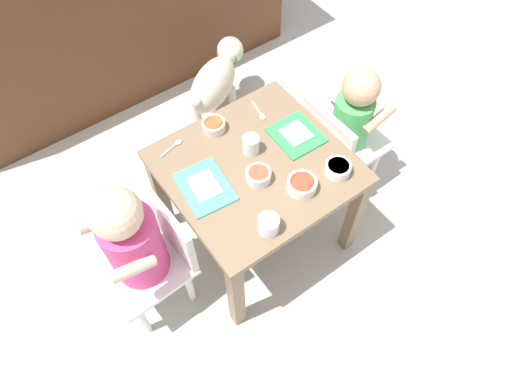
{
  "coord_description": "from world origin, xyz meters",
  "views": [
    {
      "loc": [
        -0.55,
        -0.76,
        1.72
      ],
      "look_at": [
        0.0,
        0.0,
        0.31
      ],
      "focal_mm": 32.57,
      "sensor_mm": 36.0,
      "label": 1
    }
  ],
  "objects_px": {
    "water_cup_right": "(268,225)",
    "veggie_bowl_far": "(259,175)",
    "cereal_bowl_left_side": "(214,125)",
    "cereal_bowl_right_side": "(302,185)",
    "seated_child_right": "(350,120)",
    "food_tray_right": "(296,135)",
    "spoon_by_left_tray": "(259,112)",
    "spoon_by_right_tray": "(173,146)",
    "veggie_bowl_near": "(338,168)",
    "seated_child_left": "(135,242)",
    "food_tray_left": "(205,187)",
    "water_cup_left": "(251,145)",
    "dining_table": "(256,179)",
    "dog": "(216,80)"
  },
  "relations": [
    {
      "from": "food_tray_left",
      "to": "spoon_by_right_tray",
      "type": "distance_m",
      "value": 0.21
    },
    {
      "from": "food_tray_right",
      "to": "veggie_bowl_near",
      "type": "distance_m",
      "value": 0.21
    },
    {
      "from": "cereal_bowl_left_side",
      "to": "spoon_by_left_tray",
      "type": "bearing_deg",
      "value": -10.32
    },
    {
      "from": "dog",
      "to": "cereal_bowl_right_side",
      "type": "xyz_separation_m",
      "value": [
        -0.19,
        -0.83,
        0.28
      ]
    },
    {
      "from": "cereal_bowl_left_side",
      "to": "veggie_bowl_near",
      "type": "height_order",
      "value": "veggie_bowl_near"
    },
    {
      "from": "seated_child_right",
      "to": "food_tray_right",
      "type": "relative_size",
      "value": 3.51
    },
    {
      "from": "seated_child_left",
      "to": "food_tray_right",
      "type": "xyz_separation_m",
      "value": [
        0.65,
        0.01,
        0.06
      ]
    },
    {
      "from": "dog",
      "to": "cereal_bowl_right_side",
      "type": "relative_size",
      "value": 4.32
    },
    {
      "from": "food_tray_right",
      "to": "veggie_bowl_near",
      "type": "xyz_separation_m",
      "value": [
        0.01,
        -0.2,
        0.02
      ]
    },
    {
      "from": "spoon_by_left_tray",
      "to": "veggie_bowl_near",
      "type": "bearing_deg",
      "value": -82.03
    },
    {
      "from": "food_tray_left",
      "to": "food_tray_right",
      "type": "xyz_separation_m",
      "value": [
        0.38,
        0.0,
        -0.0
      ]
    },
    {
      "from": "seated_child_left",
      "to": "food_tray_left",
      "type": "distance_m",
      "value": 0.28
    },
    {
      "from": "dining_table",
      "to": "spoon_by_right_tray",
      "type": "xyz_separation_m",
      "value": [
        -0.19,
        0.23,
        0.08
      ]
    },
    {
      "from": "dog",
      "to": "cereal_bowl_right_side",
      "type": "bearing_deg",
      "value": -102.9
    },
    {
      "from": "food_tray_left",
      "to": "cereal_bowl_left_side",
      "type": "distance_m",
      "value": 0.25
    },
    {
      "from": "seated_child_right",
      "to": "seated_child_left",
      "type": "bearing_deg",
      "value": -179.38
    },
    {
      "from": "water_cup_left",
      "to": "veggie_bowl_far",
      "type": "xyz_separation_m",
      "value": [
        -0.05,
        -0.11,
        -0.01
      ]
    },
    {
      "from": "seated_child_right",
      "to": "cereal_bowl_right_side",
      "type": "relative_size",
      "value": 6.31
    },
    {
      "from": "food_tray_left",
      "to": "veggie_bowl_near",
      "type": "relative_size",
      "value": 2.42
    },
    {
      "from": "dining_table",
      "to": "seated_child_left",
      "type": "distance_m",
      "value": 0.46
    },
    {
      "from": "cereal_bowl_left_side",
      "to": "spoon_by_right_tray",
      "type": "xyz_separation_m",
      "value": [
        -0.16,
        0.01,
        -0.02
      ]
    },
    {
      "from": "water_cup_left",
      "to": "cereal_bowl_right_side",
      "type": "bearing_deg",
      "value": -79.58
    },
    {
      "from": "dining_table",
      "to": "water_cup_left",
      "type": "xyz_separation_m",
      "value": [
        0.02,
        0.06,
        0.11
      ]
    },
    {
      "from": "water_cup_right",
      "to": "spoon_by_left_tray",
      "type": "xyz_separation_m",
      "value": [
        0.26,
        0.41,
        -0.02
      ]
    },
    {
      "from": "spoon_by_left_tray",
      "to": "spoon_by_right_tray",
      "type": "xyz_separation_m",
      "value": [
        -0.33,
        0.05,
        0.0
      ]
    },
    {
      "from": "dog",
      "to": "water_cup_right",
      "type": "relative_size",
      "value": 6.26
    },
    {
      "from": "cereal_bowl_right_side",
      "to": "cereal_bowl_left_side",
      "type": "height_order",
      "value": "cereal_bowl_right_side"
    },
    {
      "from": "dining_table",
      "to": "food_tray_right",
      "type": "xyz_separation_m",
      "value": [
        0.19,
        0.02,
        0.09
      ]
    },
    {
      "from": "seated_child_left",
      "to": "veggie_bowl_near",
      "type": "xyz_separation_m",
      "value": [
        0.66,
        -0.19,
        0.07
      ]
    },
    {
      "from": "seated_child_right",
      "to": "veggie_bowl_near",
      "type": "distance_m",
      "value": 0.34
    },
    {
      "from": "food_tray_left",
      "to": "veggie_bowl_far",
      "type": "height_order",
      "value": "veggie_bowl_far"
    },
    {
      "from": "dog",
      "to": "veggie_bowl_far",
      "type": "distance_m",
      "value": 0.82
    },
    {
      "from": "water_cup_right",
      "to": "veggie_bowl_near",
      "type": "relative_size",
      "value": 0.78
    },
    {
      "from": "food_tray_left",
      "to": "spoon_by_right_tray",
      "type": "height_order",
      "value": "food_tray_left"
    },
    {
      "from": "seated_child_left",
      "to": "cereal_bowl_left_side",
      "type": "xyz_separation_m",
      "value": [
        0.43,
        0.21,
        0.07
      ]
    },
    {
      "from": "water_cup_right",
      "to": "cereal_bowl_left_side",
      "type": "bearing_deg",
      "value": 78.8
    },
    {
      "from": "seated_child_left",
      "to": "spoon_by_left_tray",
      "type": "distance_m",
      "value": 0.64
    },
    {
      "from": "seated_child_left",
      "to": "water_cup_right",
      "type": "bearing_deg",
      "value": -33.47
    },
    {
      "from": "water_cup_right",
      "to": "cereal_bowl_right_side",
      "type": "relative_size",
      "value": 0.69
    },
    {
      "from": "seated_child_left",
      "to": "seated_child_right",
      "type": "height_order",
      "value": "seated_child_left"
    },
    {
      "from": "food_tray_left",
      "to": "cereal_bowl_left_side",
      "type": "bearing_deg",
      "value": 50.37
    },
    {
      "from": "water_cup_left",
      "to": "veggie_bowl_far",
      "type": "height_order",
      "value": "water_cup_left"
    },
    {
      "from": "dining_table",
      "to": "veggie_bowl_far",
      "type": "xyz_separation_m",
      "value": [
        -0.03,
        -0.05,
        0.1
      ]
    },
    {
      "from": "cereal_bowl_right_side",
      "to": "food_tray_right",
      "type": "bearing_deg",
      "value": 55.81
    },
    {
      "from": "water_cup_right",
      "to": "spoon_by_right_tray",
      "type": "relative_size",
      "value": 0.68
    },
    {
      "from": "water_cup_left",
      "to": "water_cup_right",
      "type": "relative_size",
      "value": 0.96
    },
    {
      "from": "cereal_bowl_left_side",
      "to": "veggie_bowl_far",
      "type": "distance_m",
      "value": 0.27
    },
    {
      "from": "food_tray_left",
      "to": "cereal_bowl_right_side",
      "type": "bearing_deg",
      "value": -36.29
    },
    {
      "from": "water_cup_right",
      "to": "veggie_bowl_far",
      "type": "height_order",
      "value": "water_cup_right"
    },
    {
      "from": "cereal_bowl_right_side",
      "to": "veggie_bowl_near",
      "type": "relative_size",
      "value": 1.13
    }
  ]
}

